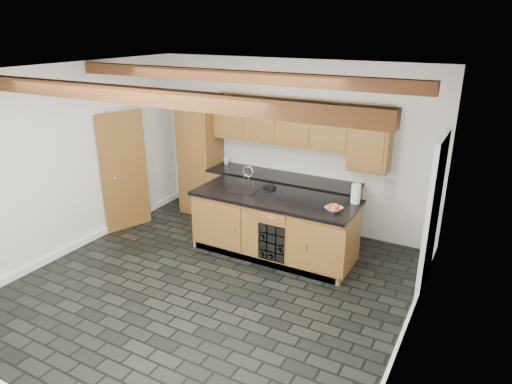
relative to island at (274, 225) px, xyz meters
The scene contains 10 objects.
ground 1.40m from the island, 103.41° to the right, with size 5.00×5.00×0.00m, color black.
room_shell 1.36m from the island, 117.43° to the right, with size 5.01×5.00×5.00m.
back_cabinetry 1.28m from the island, 125.62° to the left, with size 3.65×0.62×2.20m.
island is the anchor object (origin of this frame).
faucet 0.75m from the island, behind, with size 0.45×0.40×0.34m.
kitchen_scale 0.61m from the island, 129.30° to the left, with size 0.20×0.14×0.06m.
fruit_bowl 1.07m from the island, ahead, with size 0.22×0.22×0.06m, color silver.
fruit_cluster 1.09m from the island, ahead, with size 0.16×0.17×0.07m.
paper_towel 1.30m from the island, 15.67° to the left, with size 0.13×0.13×0.28m, color white.
mug 1.91m from the island, 144.95° to the left, with size 0.11×0.11×0.10m, color white.
Camera 1 is at (3.07, -4.33, 3.31)m, focal length 32.00 mm.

